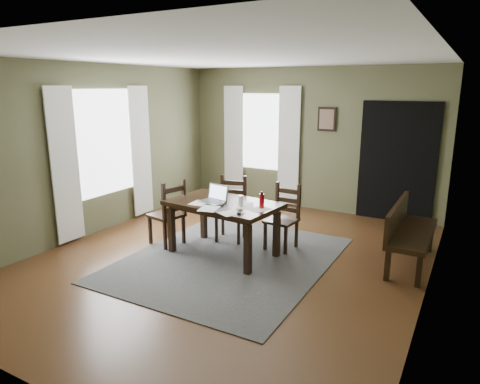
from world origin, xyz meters
The scene contains 26 objects.
ground centered at (0.00, 0.00, -0.01)m, with size 5.00×6.00×0.01m.
room_shell centered at (0.00, 0.00, 1.80)m, with size 5.02×6.02×2.71m.
rug centered at (0.00, 0.00, 0.01)m, with size 2.60×3.20×0.01m.
dining_table centered at (-0.17, 0.11, 0.68)m, with size 1.62×1.08×0.76m.
chair_end centered at (-1.07, 0.04, 0.49)m, with size 0.52×0.52×1.00m.
chair_back_left centered at (-0.39, 0.73, 0.48)m, with size 0.53×0.53×0.98m.
chair_back_right centered at (0.47, 0.76, 0.47)m, with size 0.45×0.45×0.95m.
bench centered at (2.14, 1.01, 0.50)m, with size 0.48×1.49×0.84m.
laptop centered at (-0.28, 0.08, 0.84)m, with size 0.39×0.33×0.24m.
computer_mouse centered at (-0.10, -0.05, 0.79)m, with size 0.05×0.08×0.03m, color #3F3F42.
tv_remote centered at (0.28, -0.22, 0.79)m, with size 0.05×0.18×0.02m, color black.
drinking_glass centered at (0.15, 0.05, 0.85)m, with size 0.07×0.07×0.15m, color silver.
water_bottle centered at (0.44, 0.10, 0.88)m, with size 0.09×0.09×0.23m.
paper_a centered at (-0.43, -0.09, 0.78)m, with size 0.21×0.27×0.00m, color white.
paper_b centered at (0.20, -0.29, 0.78)m, with size 0.22×0.29×0.00m, color white.
paper_c centered at (0.19, 0.09, 0.78)m, with size 0.25×0.33×0.00m, color white.
paper_d centered at (0.44, 0.03, 0.78)m, with size 0.21×0.27×0.00m, color white.
paper_e centered at (-0.16, -0.26, 0.78)m, with size 0.23×0.31×0.00m, color white.
window_left centered at (-2.47, 0.20, 1.45)m, with size 0.01×1.30×1.70m.
window_back centered at (-1.00, 2.97, 1.45)m, with size 1.00×0.01×1.50m.
curtain_left_near centered at (-2.44, -0.62, 1.20)m, with size 0.03×0.48×2.30m.
curtain_left_far centered at (-2.44, 1.02, 1.20)m, with size 0.03×0.48×2.30m.
curtain_back_left centered at (-1.62, 2.94, 1.20)m, with size 0.44×0.03×2.30m.
curtain_back_right centered at (-0.38, 2.94, 1.20)m, with size 0.44×0.03×2.30m.
framed_picture centered at (0.35, 2.97, 1.75)m, with size 0.34×0.03×0.44m.
doorway_back centered at (1.65, 2.97, 1.05)m, with size 1.30×0.03×2.10m.
Camera 1 is at (2.82, -4.78, 2.34)m, focal length 32.00 mm.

